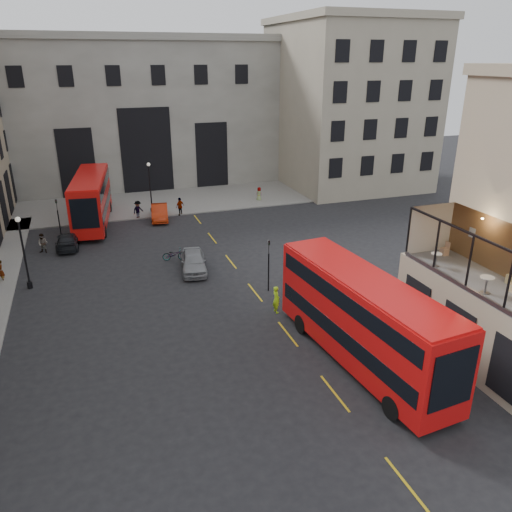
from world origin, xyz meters
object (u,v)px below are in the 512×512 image
object	(u,v)px
car_c	(68,241)
bus_far	(91,197)
cafe_table_mid	(487,282)
car_a	(193,261)
cyclist	(276,299)
traffic_light_far	(58,214)
pedestrian_e	(1,271)
car_b	(160,212)
pedestrian_b	(138,210)
bicycle	(174,254)
traffic_light_near	(269,259)
cafe_table_far	(436,258)
pedestrian_d	(259,194)
cafe_chair_d	(445,251)
bus_near	(363,316)
pedestrian_a	(43,243)
pedestrian_c	(180,206)
street_lamp_b	(151,191)
street_lamp_a	(25,257)

from	to	relation	value
car_c	bus_far	bearing A→B (deg)	-108.02
bus_far	cafe_table_mid	size ratio (longest dim) A/B	14.59
car_a	cafe_table_mid	world-z (taller)	cafe_table_mid
cyclist	cafe_table_mid	distance (m)	12.70
traffic_light_far	cyclist	xyz separation A→B (m)	(13.34, -19.18, -1.51)
cyclist	pedestrian_e	size ratio (longest dim) A/B	1.11
car_b	pedestrian_b	size ratio (longest dim) A/B	2.42
car_a	car_b	world-z (taller)	car_a
bicycle	cyclist	world-z (taller)	cyclist
traffic_light_near	cafe_table_far	bearing A→B (deg)	-54.36
pedestrian_d	cafe_table_far	world-z (taller)	cafe_table_far
bus_far	cafe_chair_d	xyz separation A→B (m)	(19.03, -27.73, 2.10)
bus_far	pedestrian_e	distance (m)	14.04
bus_near	pedestrian_e	distance (m)	26.53
cafe_table_mid	car_b	bearing A→B (deg)	109.33
bicycle	cafe_chair_d	size ratio (longest dim) A/B	2.34
traffic_light_near	cafe_table_mid	xyz separation A→B (m)	(6.60, -12.69, 2.74)
traffic_light_near	pedestrian_a	bearing A→B (deg)	139.50
pedestrian_b	pedestrian_e	bearing A→B (deg)	-168.38
traffic_light_far	pedestrian_b	bearing A→B (deg)	29.50
bus_far	pedestrian_e	size ratio (longest dim) A/B	7.59
car_c	cafe_table_far	world-z (taller)	cafe_table_far
cyclist	pedestrian_c	size ratio (longest dim) A/B	0.97
street_lamp_b	pedestrian_e	bearing A→B (deg)	-132.68
traffic_light_near	car_a	bearing A→B (deg)	129.18
bus_near	cafe_chair_d	world-z (taller)	cafe_chair_d
pedestrian_c	bus_near	bearing A→B (deg)	63.95
car_c	cafe_table_far	bearing A→B (deg)	134.52
traffic_light_near	car_c	size ratio (longest dim) A/B	0.85
street_lamp_a	cafe_table_mid	bearing A→B (deg)	-39.60
street_lamp_b	pedestrian_a	distance (m)	13.73
pedestrian_c	cafe_table_mid	size ratio (longest dim) A/B	2.21
cafe_table_mid	pedestrian_e	bearing A→B (deg)	140.06
pedestrian_d	street_lamp_a	bearing A→B (deg)	82.65
pedestrian_e	bus_near	bearing A→B (deg)	29.77
pedestrian_b	pedestrian_c	world-z (taller)	pedestrian_b
bus_far	car_a	world-z (taller)	bus_far
bus_near	cafe_table_far	size ratio (longest dim) A/B	17.13
pedestrian_a	pedestrian_e	bearing A→B (deg)	-92.65
traffic_light_near	car_c	world-z (taller)	traffic_light_near
car_b	pedestrian_b	bearing A→B (deg)	163.65
bicycle	pedestrian_d	xyz separation A→B (m)	(12.56, 14.77, 0.30)
car_c	pedestrian_d	world-z (taller)	pedestrian_d
street_lamp_a	bus_near	world-z (taller)	street_lamp_a
pedestrian_e	cafe_chair_d	world-z (taller)	cafe_chair_d
street_lamp_b	car_a	size ratio (longest dim) A/B	1.15
traffic_light_near	pedestrian_d	world-z (taller)	traffic_light_near
cyclist	pedestrian_d	xyz separation A→B (m)	(7.98, 25.84, -0.12)
car_b	pedestrian_d	world-z (taller)	pedestrian_d
bus_far	pedestrian_a	bearing A→B (deg)	-122.75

